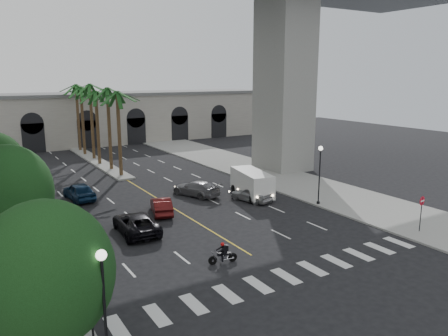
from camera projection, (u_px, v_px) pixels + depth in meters
ground at (270, 267)px, 26.41m from camera, size 140.00×140.00×0.00m
sidewalk_right at (297, 183)px, 46.55m from camera, size 8.00×100.00×0.15m
median at (97, 161)px, 58.15m from camera, size 2.00×24.00×0.20m
pier_building at (67, 119)px, 71.49m from camera, size 71.00×10.50×8.50m
bridge at (166, 1)px, 42.68m from camera, size 75.00×13.00×26.00m
palm_a at (117, 96)px, 47.92m from camera, size 3.20×3.20×10.30m
palm_b at (107, 92)px, 51.25m from camera, size 3.20×3.20×10.60m
palm_c at (96, 95)px, 54.54m from camera, size 3.20×3.20×10.10m
palm_d at (90, 88)px, 57.91m from camera, size 3.20×3.20×10.90m
palm_e at (81, 91)px, 61.22m from camera, size 3.20×3.20×10.40m
palm_f at (76, 88)px, 64.66m from camera, size 3.20×3.20×10.70m
street_tree_near at (46, 274)px, 16.46m from camera, size 5.20×5.20×6.89m
street_tree_mid at (9, 192)px, 27.29m from camera, size 5.44×5.44×7.21m
lamp_post_left_near at (104, 305)px, 15.77m from camera, size 0.40×0.40×5.35m
lamp_post_left_far at (25, 184)px, 33.32m from camera, size 0.40×0.40×5.35m
lamp_post_right at (320, 170)px, 38.22m from camera, size 0.40×0.40×5.35m
traffic_signal_near at (90, 293)px, 18.06m from camera, size 0.25×0.18×3.65m
traffic_signal_far at (69, 259)px, 21.40m from camera, size 0.25×0.18×3.65m
motorcycle_rider at (224, 254)px, 26.84m from camera, size 1.87×0.54×1.35m
car_a at (251, 194)px, 39.95m from camera, size 2.61×4.31×1.37m
car_b at (161, 206)px, 36.39m from camera, size 2.63×4.51×1.41m
car_c at (136, 223)px, 31.91m from camera, size 2.82×5.56×1.51m
car_d at (196, 188)px, 41.84m from camera, size 3.71×5.39×1.45m
car_e at (79, 191)px, 40.44m from camera, size 2.31×4.94×1.63m
cargo_van at (252, 183)px, 41.36m from camera, size 3.24×6.11×2.47m
pedestrian_a at (59, 272)px, 23.28m from camera, size 0.67×0.45×1.81m
pedestrian_b at (37, 267)px, 23.77m from camera, size 1.20×1.13×1.96m
do_not_enter_sign at (422, 207)px, 31.63m from camera, size 0.68×0.13×2.80m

